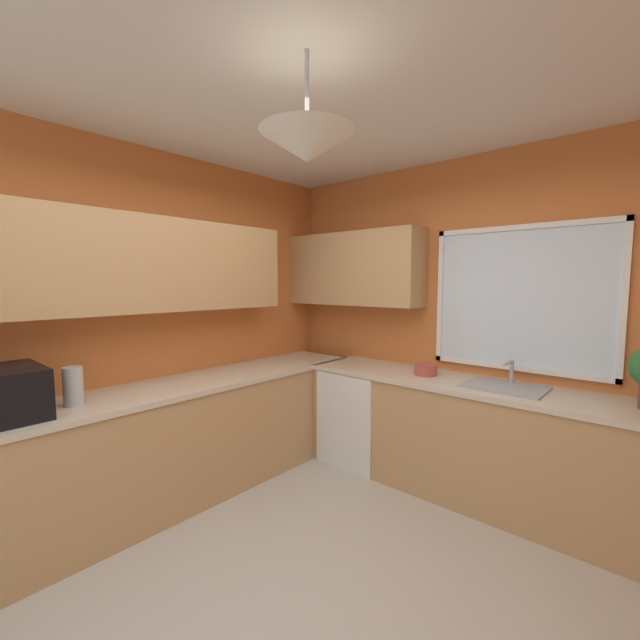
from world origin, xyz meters
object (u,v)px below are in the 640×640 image
object	(u,v)px
sink_assembly	(505,386)
bowl	(426,370)
dishwasher	(362,415)
microwave	(5,393)
kettle	(73,386)

from	to	relation	value
sink_assembly	bowl	bearing A→B (deg)	-179.35
dishwasher	bowl	world-z (taller)	bowl
dishwasher	microwave	xyz separation A→B (m)	(-0.66, -2.54, 0.62)
kettle	bowl	world-z (taller)	kettle
kettle	sink_assembly	bearing A→B (deg)	49.84
bowl	dishwasher	bearing A→B (deg)	-177.25
kettle	bowl	distance (m)	2.57
dishwasher	microwave	world-z (taller)	microwave
dishwasher	bowl	xyz separation A→B (m)	(0.62, 0.03, 0.52)
microwave	bowl	size ratio (longest dim) A/B	2.59
kettle	bowl	bearing A→B (deg)	60.46
dishwasher	microwave	bearing A→B (deg)	-104.57
microwave	kettle	size ratio (longest dim) A/B	1.96
dishwasher	kettle	world-z (taller)	kettle
dishwasher	kettle	bearing A→B (deg)	-106.21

